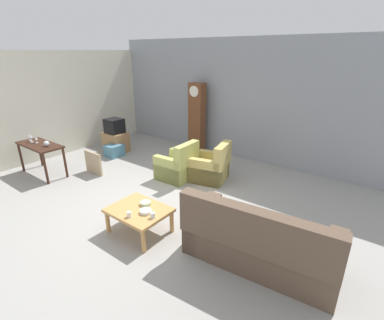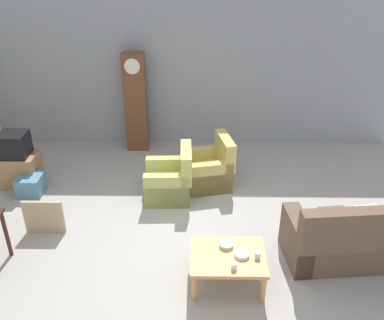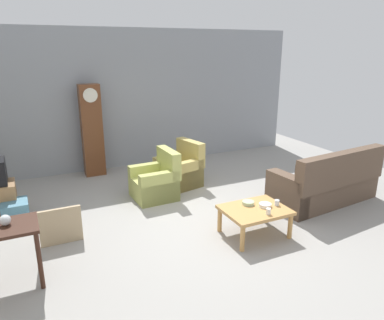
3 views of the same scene
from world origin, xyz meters
name	(u,v)px [view 3 (image 3 of 3)]	position (x,y,z in m)	size (l,w,h in m)	color
ground_plane	(203,223)	(0.00, 0.00, 0.00)	(10.40, 10.40, 0.00)	#999691
garage_door_wall	(135,99)	(0.00, 3.60, 1.60)	(8.40, 0.16, 3.20)	gray
couch_floral	(326,184)	(2.43, -0.22, 0.36)	(2.17, 1.08, 1.04)	brown
armchair_olive_near	(156,182)	(-0.33, 1.34, 0.31)	(0.82, 0.79, 0.92)	tan
armchair_olive_far	(180,171)	(0.35, 1.74, 0.31)	(0.94, 0.92, 0.92)	tan
coffee_table_wood	(255,212)	(0.53, -0.68, 0.38)	(0.96, 0.76, 0.44)	tan
grandfather_clock	(92,131)	(-1.12, 3.20, 1.02)	(0.44, 0.30, 2.03)	brown
framed_picture_leaning	(61,226)	(-2.18, 0.32, 0.28)	(0.60, 0.05, 0.56)	tan
storage_box_blue	(16,211)	(-2.78, 1.42, 0.17)	(0.41, 0.45, 0.34)	teal
glass_dome_cloche	(5,220)	(-2.82, -0.42, 0.84)	(0.13, 0.13, 0.13)	silver
cup_white_porcelain	(268,211)	(0.58, -0.93, 0.48)	(0.07, 0.07, 0.09)	white
cup_blue_rimmed	(277,203)	(0.89, -0.73, 0.48)	(0.07, 0.07, 0.09)	silver
bowl_white_stacked	(265,205)	(0.70, -0.70, 0.46)	(0.19, 0.19, 0.05)	white
bowl_shallow_green	(248,203)	(0.51, -0.51, 0.47)	(0.19, 0.19, 0.05)	#B2C69E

